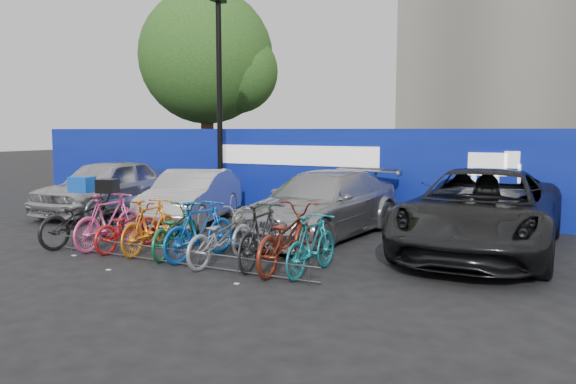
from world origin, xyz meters
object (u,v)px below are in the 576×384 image
Objects in this scene: bike_rack at (176,256)px; bike_9 at (312,244)px; car_3 at (482,211)px; bike_2 at (127,227)px; car_1 at (192,197)px; bike_5 at (200,230)px; bike_1 at (109,220)px; bike_6 at (221,237)px; bike_7 at (262,235)px; car_2 at (322,204)px; bike_4 at (175,231)px; bike_0 at (83,219)px; bike_8 at (286,238)px; bike_3 at (150,226)px; lamppost at (219,99)px; car_0 at (107,186)px; tree at (212,60)px.

bike_rack is 3.35× the size of bike_9.
car_3 is 6.96m from bike_2.
bike_5 is at bearing -67.20° from car_1.
car_1 is 3.20m from bike_1.
bike_6 is 0.99× the size of bike_7.
car_2 reaches higher than bike_4.
car_3 reaches higher than bike_6.
bike_0 is 3.47m from bike_6.
bike_8 is at bearing -6.04° from bike_9.
bike_6 is (1.74, -0.10, -0.04)m from bike_3.
bike_5 is at bearing 173.52° from bike_3.
bike_0 is 0.99× the size of bike_8.
bike_9 is at bearing -173.55° from bike_6.
lamppost is 4.06m from car_0.
car_2 is 2.69× the size of bike_6.
car_2 is (4.34, -2.32, -2.55)m from lamppost.
bike_0 is at bearing -4.25° from bike_3.
bike_6 is (0.53, -0.10, -0.06)m from bike_5.
bike_3 is (-2.24, -3.10, -0.19)m from car_2.
bike_9 is (5.58, -5.43, -2.77)m from lamppost.
bike_7 is at bearing -179.09° from bike_2.
bike_4 is at bearing -2.00° from bike_8.
bike_1 is 3.51m from bike_7.
car_2 reaches higher than bike_6.
bike_4 is 2.88m from bike_9.
bike_8 reaches higher than bike_4.
car_1 reaches higher than bike_9.
bike_3 is 0.97× the size of bike_5.
bike_3 is 0.95× the size of bike_6.
bike_2 is at bearing -74.37° from lamppost.
bike_2 is (-1.68, 0.58, 0.29)m from bike_rack.
tree is 1.39× the size of bike_rack.
car_1 is 4.95m from bike_7.
car_3 is 3.13× the size of bike_6.
bike_0 is (-7.39, -3.12, -0.26)m from car_3.
bike_2 is 3.07m from bike_7.
car_2 reaches higher than bike_9.
car_3 is at bearing -137.53° from bike_6.
car_0 reaches higher than bike_5.
car_2 is at bearing -79.92° from bike_8.
bike_9 is (4.06, -0.01, 0.05)m from bike_2.
bike_4 is at bearing 2.00° from bike_9.
lamppost is 1.05× the size of car_3.
car_3 is 3.36× the size of bike_2.
bike_1 is 3.97m from bike_8.
tree is 13.40m from bike_6.
bike_8 is at bearing -52.02° from car_1.
car_3 is at bearing -156.99° from bike_1.
bike_rack is at bearing -142.17° from car_3.
bike_5 is (2.59, -3.13, -0.13)m from car_1.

